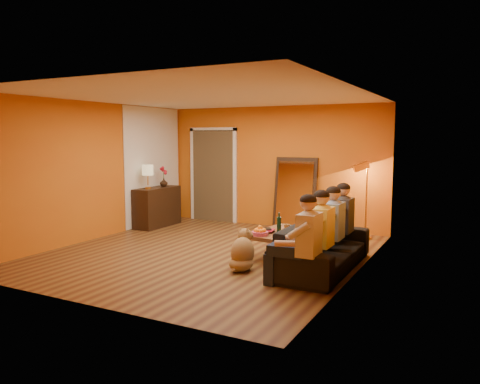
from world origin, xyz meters
The scene contains 27 objects.
room_shell centered at (0.00, 0.37, 1.30)m, with size 5.00×5.50×2.60m.
white_accent centered at (-2.48, 1.75, 1.30)m, with size 0.02×1.90×2.58m, color white.
doorway_recess centered at (-1.50, 2.83, 1.05)m, with size 1.06×0.30×2.10m, color #3F2D19.
door_jamb_left centered at (-2.07, 2.71, 1.05)m, with size 0.08×0.06×2.20m, color white.
door_jamb_right centered at (-0.93, 2.71, 1.05)m, with size 0.08×0.06×2.20m, color white.
door_header centered at (-1.50, 2.71, 2.12)m, with size 1.22×0.06×0.08m, color white.
mirror_frame centered at (0.55, 2.63, 0.76)m, with size 0.92×0.06×1.52m, color black.
mirror_glass centered at (0.55, 2.59, 0.76)m, with size 0.78×0.02×1.36m, color white.
sideboard centered at (-2.24, 1.55, 0.42)m, with size 0.44×1.18×0.85m, color black.
table_lamp centered at (-2.24, 1.25, 1.10)m, with size 0.24×0.24×0.51m, color beige, non-canonical shape.
sofa centered at (2.00, -0.02, 0.33)m, with size 0.88×2.25×0.66m, color black.
coffee_table centered at (1.12, 0.34, 0.21)m, with size 0.62×1.22×0.42m, color brown, non-canonical shape.
floor_lamp centered at (2.10, 2.35, 0.72)m, with size 0.30×0.24×1.44m, color gold, non-canonical shape.
dog centered at (0.99, -0.65, 0.31)m, with size 0.34×0.53×0.63m, color #9F8047, non-canonical shape.
person_far_left centered at (2.13, -1.02, 0.61)m, with size 0.70×0.44×1.22m, color beige, non-canonical shape.
person_mid_left centered at (2.13, -0.47, 0.61)m, with size 0.70×0.44×1.22m, color #F5D951, non-canonical shape.
person_mid_right centered at (2.13, 0.08, 0.61)m, with size 0.70×0.44×1.22m, color #829AC9, non-canonical shape.
person_far_right centered at (2.13, 0.63, 0.61)m, with size 0.70×0.44×1.22m, color #2F2E33, non-canonical shape.
fruit_bowl centered at (1.02, -0.11, 0.50)m, with size 0.26×0.26×0.16m, color #CB476D, non-canonical shape.
wine_bottle centered at (1.17, 0.29, 0.58)m, with size 0.07×0.07×0.31m, color black.
tumbler centered at (1.24, 0.46, 0.47)m, with size 0.11×0.11×0.10m, color #B27F3F.
laptop centered at (1.30, 0.69, 0.43)m, with size 0.34×0.22×0.03m, color black.
book_lower centered at (0.94, 0.14, 0.43)m, with size 0.18×0.25×0.02m, color black.
book_mid centered at (0.95, 0.15, 0.45)m, with size 0.18×0.24×0.02m, color #B7142B.
book_upper centered at (0.94, 0.13, 0.47)m, with size 0.15×0.20×0.02m, color black.
vase centered at (-2.24, 1.80, 0.94)m, with size 0.17×0.17×0.18m, color black.
flowers centered at (-2.24, 1.80, 1.19)m, with size 0.17×0.17×0.45m, color #B7142B, non-canonical shape.
Camera 1 is at (4.04, -6.58, 1.93)m, focal length 35.00 mm.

